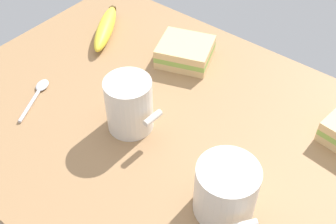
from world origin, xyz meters
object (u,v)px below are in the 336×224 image
at_px(sandwich_side, 185,52).
at_px(banana, 105,28).
at_px(coffee_mug_black, 226,190).
at_px(coffee_mug_milky, 129,104).
at_px(spoon, 37,93).

relative_size(sandwich_side, banana, 0.81).
distance_m(coffee_mug_black, coffee_mug_milky, 0.24).
distance_m(banana, spoon, 0.24).
distance_m(sandwich_side, banana, 0.21).
distance_m(coffee_mug_milky, spoon, 0.22).
relative_size(sandwich_side, spoon, 1.18).
xyz_separation_m(coffee_mug_black, spoon, (-0.44, -0.01, -0.04)).
height_order(sandwich_side, banana, sandwich_side).
height_order(coffee_mug_black, coffee_mug_milky, coffee_mug_milky).
relative_size(coffee_mug_milky, spoon, 0.92).
bearing_deg(sandwich_side, spoon, -121.09).
bearing_deg(sandwich_side, coffee_mug_black, -44.04).
height_order(coffee_mug_black, sandwich_side, coffee_mug_black).
bearing_deg(sandwich_side, banana, -169.35).
distance_m(coffee_mug_black, banana, 0.53).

